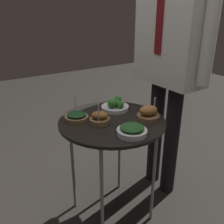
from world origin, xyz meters
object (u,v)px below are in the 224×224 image
at_px(serving_cart, 112,128).
at_px(bowl_broccoli_mid_left, 115,106).
at_px(bowl_roast_front_left, 148,113).
at_px(bowl_roast_center, 100,118).
at_px(bowl_spinach_front_center, 77,117).
at_px(bowl_spinach_front_right, 132,130).
at_px(waiter_figure, 171,47).

bearing_deg(serving_cart, bowl_broccoli_mid_left, 139.76).
bearing_deg(bowl_roast_front_left, serving_cart, -117.49).
bearing_deg(bowl_broccoli_mid_left, bowl_roast_center, -56.63).
bearing_deg(serving_cart, bowl_spinach_front_center, -123.33).
height_order(bowl_broccoli_mid_left, bowl_roast_front_left, bowl_roast_front_left).
height_order(bowl_roast_front_left, bowl_spinach_front_center, bowl_spinach_front_center).
bearing_deg(bowl_broccoli_mid_left, bowl_spinach_front_right, -19.54).
bearing_deg(bowl_broccoli_mid_left, waiter_figure, 79.22).
relative_size(bowl_spinach_front_center, waiter_figure, 0.08).
bearing_deg(bowl_spinach_front_center, serving_cart, 56.67).
relative_size(bowl_broccoli_mid_left, bowl_spinach_front_right, 1.13).
bearing_deg(bowl_roast_front_left, bowl_broccoli_mid_left, -158.33).
xyz_separation_m(bowl_spinach_front_right, bowl_spinach_front_center, (-0.33, -0.16, -0.00)).
xyz_separation_m(bowl_broccoli_mid_left, bowl_roast_front_left, (0.22, 0.09, 0.01)).
bearing_deg(serving_cart, bowl_roast_front_left, 62.51).
height_order(serving_cart, bowl_roast_center, bowl_roast_center).
xyz_separation_m(bowl_spinach_front_right, waiter_figure, (-0.26, 0.51, 0.35)).
bearing_deg(bowl_spinach_front_center, waiter_figure, 84.42).
bearing_deg(waiter_figure, bowl_spinach_front_right, -62.57).
relative_size(bowl_roast_center, bowl_spinach_front_center, 0.96).
bearing_deg(bowl_roast_center, bowl_spinach_front_right, 18.17).
distance_m(bowl_roast_center, bowl_broccoli_mid_left, 0.23).
relative_size(bowl_broccoli_mid_left, waiter_figure, 0.10).
distance_m(bowl_spinach_front_center, waiter_figure, 0.76).
distance_m(serving_cart, bowl_broccoli_mid_left, 0.18).
bearing_deg(bowl_spinach_front_right, bowl_roast_center, -161.83).
bearing_deg(bowl_spinach_front_right, bowl_broccoli_mid_left, 160.46).
bearing_deg(bowl_roast_front_left, bowl_spinach_front_center, -120.34).
height_order(bowl_broccoli_mid_left, bowl_spinach_front_right, bowl_broccoli_mid_left).
xyz_separation_m(serving_cart, bowl_roast_front_left, (0.10, 0.19, 0.09)).
bearing_deg(serving_cart, waiter_figure, 95.77).
xyz_separation_m(bowl_broccoli_mid_left, waiter_figure, (0.07, 0.39, 0.35)).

